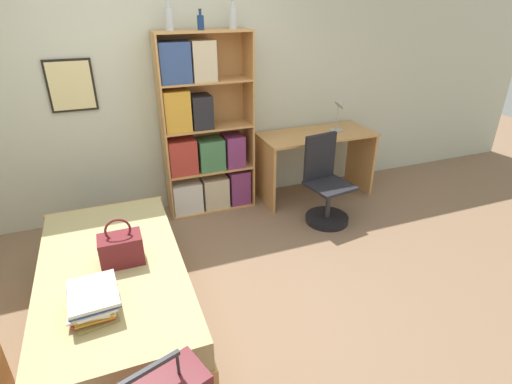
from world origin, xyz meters
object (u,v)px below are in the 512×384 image
(desk, at_px, (316,152))
(bed, at_px, (116,290))
(bottle_brown, at_px, (201,22))
(handbag, at_px, (121,249))
(bookcase, at_px, (202,138))
(desk_lamp, at_px, (341,108))
(bottle_clear, at_px, (233,17))
(desk_chair, at_px, (325,195))
(bottle_green, at_px, (169,18))
(book_stack_on_bed, at_px, (94,301))

(desk, bearing_deg, bed, -151.20)
(bed, bearing_deg, bottle_brown, 52.02)
(bed, relative_size, handbag, 5.40)
(handbag, distance_m, bookcase, 1.73)
(desk_lamp, bearing_deg, bookcase, 175.44)
(bottle_clear, xyz_separation_m, desk_chair, (0.75, -0.69, -1.69))
(bed, relative_size, bottle_green, 6.85)
(desk, height_order, desk_chair, desk_chair)
(bed, distance_m, desk_lamp, 3.03)
(bottle_green, bearing_deg, desk_lamp, -4.43)
(book_stack_on_bed, height_order, desk, desk)
(bottle_brown, relative_size, desk_lamp, 0.44)
(bottle_clear, height_order, desk, bottle_clear)
(handbag, xyz_separation_m, desk_chair, (2.07, 0.72, -0.29))
(bookcase, distance_m, bottle_clear, 1.21)
(book_stack_on_bed, bearing_deg, bottle_green, 64.15)
(handbag, relative_size, desk_lamp, 0.86)
(desk, bearing_deg, book_stack_on_bed, -144.42)
(bottle_green, height_order, bottle_brown, bottle_green)
(desk_lamp, bearing_deg, bed, -153.84)
(bottle_clear, bearing_deg, bottle_green, 177.48)
(book_stack_on_bed, distance_m, desk_chair, 2.56)
(handbag, height_order, desk, handbag)
(handbag, relative_size, bottle_green, 1.27)
(handbag, relative_size, book_stack_on_bed, 0.93)
(bottle_brown, relative_size, desk, 0.14)
(bookcase, relative_size, bottle_green, 6.76)
(book_stack_on_bed, bearing_deg, bed, 77.19)
(bookcase, height_order, bottle_brown, bottle_brown)
(desk_lamp, relative_size, desk_chair, 0.45)
(bed, height_order, book_stack_on_bed, book_stack_on_bed)
(bottle_green, relative_size, desk_lamp, 0.68)
(bed, distance_m, bottle_green, 2.40)
(bottle_green, bearing_deg, bookcase, -3.56)
(bottle_green, relative_size, bottle_clear, 1.02)
(bed, xyz_separation_m, handbag, (0.09, -0.01, 0.35))
(bottle_green, height_order, bottle_clear, bottle_green)
(desk, bearing_deg, bottle_clear, 172.88)
(book_stack_on_bed, relative_size, desk_chair, 0.41)
(bookcase, bearing_deg, book_stack_on_bed, -121.38)
(book_stack_on_bed, distance_m, bottle_green, 2.55)
(bed, relative_size, desk_chair, 2.08)
(bottle_brown, xyz_separation_m, bottle_clear, (0.32, 0.00, 0.04))
(bottle_clear, height_order, desk_lamp, bottle_clear)
(bed, relative_size, bottle_clear, 7.01)
(bottle_brown, xyz_separation_m, desk, (1.24, -0.11, -1.41))
(bed, xyz_separation_m, desk_lamp, (2.62, 1.29, 0.80))
(desk, distance_m, desk_lamp, 0.57)
(bottle_brown, height_order, desk, bottle_brown)
(bookcase, relative_size, desk_lamp, 4.60)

